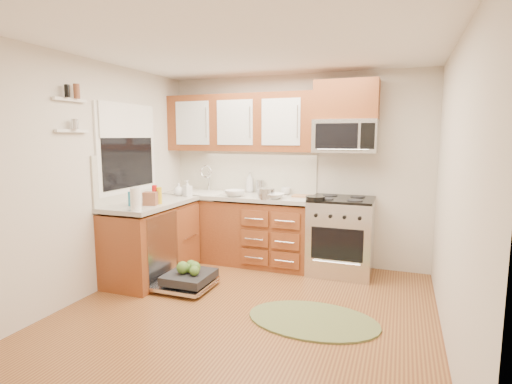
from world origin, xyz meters
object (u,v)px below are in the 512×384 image
at_px(rug, 313,320).
at_px(bowl_b, 235,193).
at_px(paper_towel_roll, 136,199).
at_px(cutting_board, 304,196).
at_px(cup, 286,191).
at_px(range, 341,236).
at_px(sink, 201,201).
at_px(skillet, 315,198).
at_px(stock_pot, 266,193).
at_px(microwave, 345,136).
at_px(dishwasher, 186,280).
at_px(bowl_a, 273,196).
at_px(upper_cabinets, 240,123).

distance_m(rug, bowl_b, 2.05).
distance_m(rug, paper_towel_roll, 2.16).
xyz_separation_m(cutting_board, cup, (-0.27, 0.11, 0.04)).
relative_size(range, cup, 7.47).
relative_size(sink, bowl_b, 2.36).
distance_m(skillet, stock_pot, 0.63).
distance_m(sink, bowl_b, 0.63).
height_order(microwave, dishwasher, microwave).
height_order(rug, cup, cup).
bearing_deg(paper_towel_roll, dishwasher, 39.37).
bearing_deg(sink, bowl_a, -8.74).
xyz_separation_m(range, cutting_board, (-0.50, 0.09, 0.46)).
xyz_separation_m(microwave, dishwasher, (-1.54, -1.25, -1.60)).
xyz_separation_m(upper_cabinets, sink, (-0.52, -0.16, -1.07)).
distance_m(range, sink, 1.96).
relative_size(upper_cabinets, bowl_b, 7.80).
bearing_deg(cup, bowl_a, -97.92).
height_order(range, cutting_board, range).
height_order(range, bowl_a, bowl_a).
height_order(microwave, bowl_b, microwave).
bearing_deg(range, paper_towel_roll, -143.08).
bearing_deg(sink, dishwasher, -70.80).
relative_size(rug, bowl_b, 4.65).
bearing_deg(bowl_b, dishwasher, -101.31).
distance_m(microwave, cup, 1.06).
bearing_deg(cup, skillet, -42.78).
bearing_deg(dishwasher, bowl_a, 53.00).
relative_size(upper_cabinets, sink, 3.31).
distance_m(skillet, bowl_a, 0.55).
relative_size(sink, paper_towel_roll, 2.59).
bearing_deg(stock_pot, paper_towel_roll, -129.52).
bearing_deg(bowl_a, microwave, 20.00).
bearing_deg(paper_towel_roll, cup, 54.98).
distance_m(rug, stock_pot, 1.79).
bearing_deg(cup, cutting_board, -22.52).
height_order(upper_cabinets, sink, upper_cabinets).
bearing_deg(microwave, skillet, -127.12).
bearing_deg(cutting_board, stock_pot, -143.44).
relative_size(dishwasher, bowl_a, 2.68).
distance_m(stock_pot, cutting_board, 0.51).
xyz_separation_m(range, bowl_a, (-0.82, -0.18, 0.48)).
bearing_deg(microwave, range, -90.00).
xyz_separation_m(range, dishwasher, (-1.54, -1.13, -0.38)).
bearing_deg(cutting_board, bowl_a, -140.01).
relative_size(bowl_a, bowl_b, 0.99).
height_order(sink, bowl_a, bowl_a).
height_order(range, stock_pot, stock_pot).
height_order(sink, paper_towel_roll, paper_towel_roll).
height_order(upper_cabinets, dishwasher, upper_cabinets).
xyz_separation_m(bowl_a, cup, (0.05, 0.38, 0.02)).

